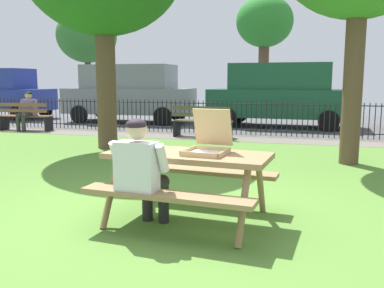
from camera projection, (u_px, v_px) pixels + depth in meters
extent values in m
cube|color=#598835|center=(195.00, 181.00, 6.63)|extent=(28.00, 11.21, 0.02)
cube|color=slate|center=(245.00, 138.00, 11.29)|extent=(28.00, 1.40, 0.01)
cube|color=#515154|center=(264.00, 122.00, 15.65)|extent=(28.00, 7.79, 0.01)
cube|color=#93734C|center=(188.00, 155.00, 4.66)|extent=(1.86, 0.90, 0.06)
cube|color=#93734C|center=(166.00, 196.00, 4.15)|extent=(1.82, 0.43, 0.05)
cube|color=#93734C|center=(205.00, 171.00, 5.26)|extent=(1.82, 0.43, 0.05)
cylinder|color=#93734C|center=(111.00, 192.00, 4.59)|extent=(0.11, 0.44, 0.74)
cylinder|color=#93734C|center=(146.00, 176.00, 5.36)|extent=(0.11, 0.44, 0.74)
cylinder|color=#93734C|center=(243.00, 207.00, 4.07)|extent=(0.11, 0.44, 0.74)
cylinder|color=#93734C|center=(260.00, 186.00, 4.84)|extent=(0.11, 0.44, 0.74)
cube|color=tan|center=(206.00, 154.00, 4.55)|extent=(0.48, 0.48, 0.01)
cube|color=silver|center=(206.00, 153.00, 4.55)|extent=(0.44, 0.44, 0.00)
cube|color=tan|center=(199.00, 155.00, 4.35)|extent=(0.43, 0.06, 0.04)
cube|color=tan|center=(212.00, 148.00, 4.74)|extent=(0.43, 0.06, 0.04)
cube|color=tan|center=(188.00, 150.00, 4.62)|extent=(0.06, 0.43, 0.04)
cube|color=tan|center=(224.00, 153.00, 4.46)|extent=(0.06, 0.43, 0.04)
cube|color=tan|center=(213.00, 127.00, 4.71)|extent=(0.45, 0.19, 0.42)
cylinder|color=black|center=(147.00, 201.00, 4.71)|extent=(0.12, 0.12, 0.44)
cylinder|color=black|center=(138.00, 184.00, 4.48)|extent=(0.18, 0.43, 0.15)
cylinder|color=black|center=(164.00, 203.00, 4.64)|extent=(0.12, 0.12, 0.44)
cylinder|color=black|center=(155.00, 186.00, 4.41)|extent=(0.18, 0.43, 0.15)
cube|color=silver|center=(137.00, 167.00, 4.22)|extent=(0.44, 0.25, 0.52)
cylinder|color=silver|center=(116.00, 155.00, 4.34)|extent=(0.11, 0.21, 0.31)
cylinder|color=silver|center=(162.00, 158.00, 4.16)|extent=(0.11, 0.21, 0.31)
sphere|color=beige|center=(137.00, 130.00, 4.18)|extent=(0.21, 0.21, 0.21)
ellipsoid|color=black|center=(136.00, 125.00, 4.16)|extent=(0.21, 0.20, 0.12)
cylinder|color=black|center=(249.00, 104.00, 11.82)|extent=(20.23, 0.03, 0.03)
cylinder|color=black|center=(249.00, 130.00, 11.93)|extent=(20.23, 0.03, 0.03)
cylinder|color=black|center=(1.00, 112.00, 14.17)|extent=(0.02, 0.02, 0.96)
cylinder|color=black|center=(5.00, 112.00, 14.13)|extent=(0.02, 0.02, 0.96)
cylinder|color=black|center=(8.00, 112.00, 14.09)|extent=(0.02, 0.02, 0.96)
cylinder|color=black|center=(12.00, 112.00, 14.05)|extent=(0.02, 0.02, 0.96)
cylinder|color=black|center=(16.00, 112.00, 14.01)|extent=(0.02, 0.02, 0.96)
cylinder|color=black|center=(19.00, 112.00, 13.97)|extent=(0.02, 0.02, 0.96)
cylinder|color=black|center=(23.00, 112.00, 13.94)|extent=(0.02, 0.02, 0.96)
cylinder|color=black|center=(26.00, 112.00, 13.90)|extent=(0.02, 0.02, 0.96)
cylinder|color=black|center=(30.00, 113.00, 13.86)|extent=(0.02, 0.02, 0.96)
cylinder|color=black|center=(34.00, 113.00, 13.82)|extent=(0.02, 0.02, 0.96)
cylinder|color=black|center=(37.00, 113.00, 13.78)|extent=(0.02, 0.02, 0.96)
cylinder|color=black|center=(41.00, 113.00, 13.74)|extent=(0.02, 0.02, 0.96)
cylinder|color=black|center=(45.00, 113.00, 13.71)|extent=(0.02, 0.02, 0.96)
cylinder|color=black|center=(48.00, 113.00, 13.67)|extent=(0.02, 0.02, 0.96)
cylinder|color=black|center=(52.00, 113.00, 13.63)|extent=(0.02, 0.02, 0.96)
cylinder|color=black|center=(56.00, 113.00, 13.59)|extent=(0.02, 0.02, 0.96)
cylinder|color=black|center=(60.00, 113.00, 13.55)|extent=(0.02, 0.02, 0.96)
cylinder|color=black|center=(64.00, 113.00, 13.51)|extent=(0.02, 0.02, 0.96)
cylinder|color=black|center=(67.00, 114.00, 13.47)|extent=(0.02, 0.02, 0.96)
cylinder|color=black|center=(71.00, 114.00, 13.44)|extent=(0.02, 0.02, 0.96)
cylinder|color=black|center=(75.00, 114.00, 13.40)|extent=(0.02, 0.02, 0.96)
cylinder|color=black|center=(79.00, 114.00, 13.36)|extent=(0.02, 0.02, 0.96)
cylinder|color=black|center=(83.00, 114.00, 13.32)|extent=(0.02, 0.02, 0.96)
cylinder|color=black|center=(87.00, 114.00, 13.28)|extent=(0.02, 0.02, 0.96)
cylinder|color=black|center=(91.00, 114.00, 13.24)|extent=(0.02, 0.02, 0.96)
cylinder|color=black|center=(95.00, 114.00, 13.21)|extent=(0.02, 0.02, 0.96)
cylinder|color=black|center=(99.00, 114.00, 13.17)|extent=(0.02, 0.02, 0.96)
cylinder|color=black|center=(103.00, 114.00, 13.13)|extent=(0.02, 0.02, 0.96)
cylinder|color=black|center=(107.00, 115.00, 13.09)|extent=(0.02, 0.02, 0.96)
cylinder|color=black|center=(111.00, 115.00, 13.05)|extent=(0.02, 0.02, 0.96)
cylinder|color=black|center=(115.00, 115.00, 13.01)|extent=(0.02, 0.02, 0.96)
cylinder|color=black|center=(119.00, 115.00, 12.98)|extent=(0.02, 0.02, 0.96)
cylinder|color=black|center=(124.00, 115.00, 12.94)|extent=(0.02, 0.02, 0.96)
cylinder|color=black|center=(128.00, 115.00, 12.90)|extent=(0.02, 0.02, 0.96)
cylinder|color=black|center=(132.00, 115.00, 12.86)|extent=(0.02, 0.02, 0.96)
cylinder|color=black|center=(136.00, 115.00, 12.82)|extent=(0.02, 0.02, 0.96)
cylinder|color=black|center=(141.00, 115.00, 12.78)|extent=(0.02, 0.02, 0.96)
cylinder|color=black|center=(145.00, 116.00, 12.74)|extent=(0.02, 0.02, 0.96)
cylinder|color=black|center=(149.00, 116.00, 12.71)|extent=(0.02, 0.02, 0.96)
cylinder|color=black|center=(153.00, 116.00, 12.67)|extent=(0.02, 0.02, 0.96)
cylinder|color=black|center=(158.00, 116.00, 12.63)|extent=(0.02, 0.02, 0.96)
cylinder|color=black|center=(162.00, 116.00, 12.59)|extent=(0.02, 0.02, 0.96)
cylinder|color=black|center=(167.00, 116.00, 12.55)|extent=(0.02, 0.02, 0.96)
cylinder|color=black|center=(171.00, 116.00, 12.51)|extent=(0.02, 0.02, 0.96)
cylinder|color=black|center=(176.00, 116.00, 12.48)|extent=(0.02, 0.02, 0.96)
cylinder|color=black|center=(180.00, 116.00, 12.44)|extent=(0.02, 0.02, 0.96)
cylinder|color=black|center=(185.00, 117.00, 12.40)|extent=(0.02, 0.02, 0.96)
cylinder|color=black|center=(189.00, 117.00, 12.36)|extent=(0.02, 0.02, 0.96)
cylinder|color=black|center=(194.00, 117.00, 12.32)|extent=(0.02, 0.02, 0.96)
cylinder|color=black|center=(198.00, 117.00, 12.28)|extent=(0.02, 0.02, 0.96)
cylinder|color=black|center=(203.00, 117.00, 12.25)|extent=(0.02, 0.02, 0.96)
cylinder|color=black|center=(208.00, 117.00, 12.21)|extent=(0.02, 0.02, 0.96)
cylinder|color=black|center=(212.00, 117.00, 12.17)|extent=(0.02, 0.02, 0.96)
cylinder|color=black|center=(217.00, 117.00, 12.13)|extent=(0.02, 0.02, 0.96)
cylinder|color=black|center=(222.00, 118.00, 12.09)|extent=(0.02, 0.02, 0.96)
cylinder|color=black|center=(227.00, 118.00, 12.05)|extent=(0.02, 0.02, 0.96)
cylinder|color=black|center=(232.00, 118.00, 12.01)|extent=(0.02, 0.02, 0.96)
cylinder|color=black|center=(236.00, 118.00, 11.98)|extent=(0.02, 0.02, 0.96)
cylinder|color=black|center=(241.00, 118.00, 11.94)|extent=(0.02, 0.02, 0.96)
cylinder|color=black|center=(246.00, 118.00, 11.90)|extent=(0.02, 0.02, 0.96)
cylinder|color=black|center=(251.00, 118.00, 11.86)|extent=(0.02, 0.02, 0.96)
cylinder|color=black|center=(256.00, 118.00, 11.82)|extent=(0.02, 0.02, 0.96)
cylinder|color=black|center=(261.00, 119.00, 11.78)|extent=(0.02, 0.02, 0.96)
cylinder|color=black|center=(266.00, 119.00, 11.75)|extent=(0.02, 0.02, 0.96)
cylinder|color=black|center=(271.00, 119.00, 11.71)|extent=(0.02, 0.02, 0.96)
cylinder|color=black|center=(277.00, 119.00, 11.67)|extent=(0.02, 0.02, 0.96)
cylinder|color=black|center=(282.00, 119.00, 11.63)|extent=(0.02, 0.02, 0.96)
cylinder|color=black|center=(287.00, 119.00, 11.59)|extent=(0.02, 0.02, 0.96)
cylinder|color=black|center=(292.00, 119.00, 11.55)|extent=(0.02, 0.02, 0.96)
cylinder|color=black|center=(297.00, 119.00, 11.52)|extent=(0.02, 0.02, 0.96)
cylinder|color=black|center=(303.00, 120.00, 11.48)|extent=(0.02, 0.02, 0.96)
cylinder|color=black|center=(308.00, 120.00, 11.44)|extent=(0.02, 0.02, 0.96)
cylinder|color=black|center=(313.00, 120.00, 11.40)|extent=(0.02, 0.02, 0.96)
cylinder|color=black|center=(319.00, 120.00, 11.36)|extent=(0.02, 0.02, 0.96)
cylinder|color=black|center=(324.00, 120.00, 11.32)|extent=(0.02, 0.02, 0.96)
cylinder|color=black|center=(330.00, 120.00, 11.28)|extent=(0.02, 0.02, 0.96)
cylinder|color=black|center=(335.00, 120.00, 11.25)|extent=(0.02, 0.02, 0.96)
cylinder|color=black|center=(341.00, 121.00, 11.21)|extent=(0.02, 0.02, 0.96)
cylinder|color=black|center=(346.00, 121.00, 11.17)|extent=(0.02, 0.02, 0.96)
cylinder|color=black|center=(352.00, 121.00, 11.13)|extent=(0.02, 0.02, 0.96)
cylinder|color=black|center=(358.00, 121.00, 11.09)|extent=(0.02, 0.02, 0.96)
cylinder|color=black|center=(363.00, 121.00, 11.05)|extent=(0.02, 0.02, 0.96)
cylinder|color=black|center=(369.00, 121.00, 11.02)|extent=(0.02, 0.02, 0.96)
cylinder|color=black|center=(375.00, 121.00, 10.98)|extent=(0.02, 0.02, 0.96)
cylinder|color=black|center=(381.00, 122.00, 10.94)|extent=(0.02, 0.02, 0.96)
cube|color=brown|center=(29.00, 116.00, 13.14)|extent=(1.60, 0.25, 0.04)
cube|color=brown|center=(27.00, 116.00, 13.01)|extent=(1.60, 0.25, 0.04)
cube|color=brown|center=(24.00, 116.00, 12.87)|extent=(1.60, 0.25, 0.04)
cube|color=brown|center=(23.00, 111.00, 12.79)|extent=(1.60, 0.21, 0.11)
cube|color=brown|center=(22.00, 105.00, 12.76)|extent=(1.60, 0.21, 0.11)
cube|color=black|center=(49.00, 124.00, 12.86)|extent=(0.09, 0.44, 0.44)
cube|color=black|center=(4.00, 123.00, 13.13)|extent=(0.09, 0.44, 0.44)
cube|color=brown|center=(205.00, 121.00, 11.59)|extent=(1.60, 0.24, 0.04)
cube|color=brown|center=(203.00, 121.00, 11.46)|extent=(1.60, 0.24, 0.04)
cube|color=brown|center=(201.00, 122.00, 11.33)|extent=(1.60, 0.24, 0.04)
cube|color=brown|center=(201.00, 115.00, 11.25)|extent=(1.60, 0.19, 0.11)
cube|color=brown|center=(201.00, 108.00, 11.22)|extent=(1.60, 0.19, 0.11)
cube|color=black|center=(229.00, 130.00, 11.18)|extent=(0.09, 0.44, 0.44)
cube|color=black|center=(177.00, 128.00, 11.72)|extent=(0.09, 0.44, 0.44)
cylinder|color=#333333|center=(24.00, 125.00, 12.64)|extent=(0.12, 0.12, 0.44)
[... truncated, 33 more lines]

